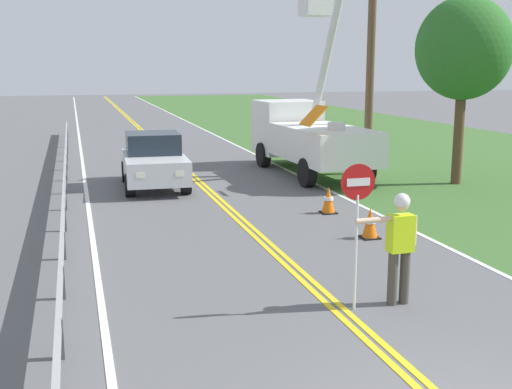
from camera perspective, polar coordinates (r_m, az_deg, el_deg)
The scene contains 14 objects.
grass_verge_right at distance 29.61m, azimuth 15.79°, elevation 3.67°, with size 16.00×110.00×0.01m, color #3D662D.
centerline_yellow_left at distance 25.52m, azimuth -7.22°, elevation 2.83°, with size 0.11×110.00×0.01m, color yellow.
centerline_yellow_right at distance 25.54m, azimuth -6.82°, elevation 2.85°, with size 0.11×110.00×0.01m, color yellow.
edge_line_right at distance 26.32m, azimuth 0.76°, elevation 3.18°, with size 0.12×110.00×0.01m, color silver.
edge_line_left at distance 25.23m, azimuth -15.12°, elevation 2.42°, with size 0.12×110.00×0.01m, color silver.
flagger_worker at distance 10.46m, azimuth 12.64°, elevation -4.09°, with size 1.09×0.26×1.83m.
stop_sign_paddle at distance 9.94m, azimuth 8.99°, elevation -0.83°, with size 0.56×0.04×2.33m.
utility_bucket_truck at distance 22.86m, azimuth 4.56°, elevation 5.50°, with size 2.67×6.89×6.19m.
oncoming_sedan_nearest at distance 20.39m, azimuth -9.06°, elevation 2.96°, with size 2.05×4.17×1.70m.
utility_pole_near at distance 22.82m, azimuth 10.17°, elevation 12.57°, with size 1.80×0.28×8.25m.
traffic_cone_lead at distance 14.50m, azimuth 10.09°, elevation -2.54°, with size 0.40×0.40×0.70m.
traffic_cone_mid at distance 16.77m, azimuth 6.46°, elevation -0.53°, with size 0.40×0.40×0.70m.
guardrail_left_shoulder at distance 21.09m, azimuth -16.61°, elevation 2.04°, with size 0.10×32.00×0.71m.
roadside_tree_verge at distance 21.53m, azimuth 17.99°, elevation 12.18°, with size 3.00×3.00×5.90m.
Camera 1 is at (-3.88, -4.95, 3.80)m, focal length 45.04 mm.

